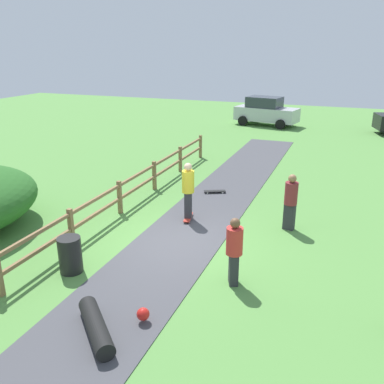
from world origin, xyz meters
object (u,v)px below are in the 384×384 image
(skater_fallen, at_px, (100,326))
(skateboard_loose, at_px, (215,191))
(trash_bin, at_px, (70,255))
(bystander_maroon, at_px, (291,200))
(skater_riding, at_px, (188,188))
(parked_car_silver, at_px, (266,111))
(bystander_red, at_px, (234,249))

(skater_fallen, distance_m, skateboard_loose, 8.43)
(trash_bin, bearing_deg, skater_fallen, -42.24)
(skater_fallen, height_order, bystander_maroon, bystander_maroon)
(bystander_maroon, bearing_deg, skater_riding, -172.18)
(skater_fallen, bearing_deg, bystander_maroon, 67.15)
(parked_car_silver, bearing_deg, skater_riding, -86.39)
(skater_riding, bearing_deg, bystander_red, -52.93)
(skater_fallen, bearing_deg, parked_car_silver, 93.86)
(skater_fallen, distance_m, bystander_maroon, 6.74)
(trash_bin, distance_m, skater_fallen, 2.65)
(skater_riding, distance_m, skateboard_loose, 2.83)
(bystander_red, bearing_deg, skater_riding, 127.07)
(skater_fallen, xyz_separation_m, bystander_maroon, (2.60, 6.18, 0.74))
(skater_fallen, bearing_deg, skateboard_loose, 93.06)
(skateboard_loose, relative_size, parked_car_silver, 0.18)
(trash_bin, relative_size, bystander_red, 0.55)
(skater_fallen, height_order, skateboard_loose, skater_fallen)
(bystander_red, bearing_deg, skater_fallen, -125.12)
(skater_fallen, bearing_deg, bystander_red, 54.88)
(trash_bin, height_order, skater_fallen, trash_bin)
(skateboard_loose, relative_size, bystander_red, 0.49)
(skater_riding, xyz_separation_m, skater_fallen, (0.46, -5.76, -0.85))
(trash_bin, relative_size, bystander_maroon, 0.52)
(skater_riding, xyz_separation_m, parked_car_silver, (-1.09, 17.26, -0.09))
(skateboard_loose, distance_m, parked_car_silver, 14.66)
(skater_riding, relative_size, parked_car_silver, 0.41)
(trash_bin, bearing_deg, skater_riding, 69.49)
(trash_bin, height_order, skater_riding, skater_riding)
(skater_riding, xyz_separation_m, bystander_maroon, (3.07, 0.42, -0.10))
(trash_bin, xyz_separation_m, bystander_red, (3.83, 0.89, 0.45))
(skateboard_loose, bearing_deg, skater_fallen, -86.94)
(bystander_red, bearing_deg, skateboard_loose, 111.97)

